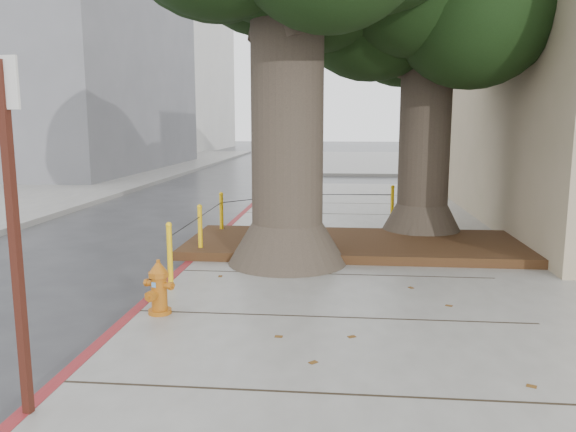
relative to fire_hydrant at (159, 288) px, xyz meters
name	(u,v)px	position (x,y,z in m)	size (l,w,h in m)	color
ground	(290,327)	(1.65, 0.08, -0.49)	(140.00, 140.00, 0.00)	#28282B
sidewalk_far	(426,161)	(7.65, 30.08, -0.41)	(16.00, 20.00, 0.15)	slate
curb_red	(188,267)	(-0.35, 2.58, -0.41)	(0.14, 26.00, 0.16)	maroon
planter_bed	(356,244)	(2.55, 3.98, -0.26)	(6.40, 2.60, 0.16)	black
building_far_grey	(41,55)	(-13.35, 22.08, 5.51)	(12.00, 16.00, 12.00)	slate
building_far_white	(151,68)	(-15.35, 45.08, 7.01)	(12.00, 18.00, 15.00)	silver
bollard_ring	(267,216)	(0.78, 4.45, 0.17)	(3.79, 5.39, 0.95)	yellow
fire_hydrant	(159,288)	(0.00, 0.00, 0.00)	(0.37, 0.37, 0.70)	#B86112
signpost	(13,220)	(-0.30, -2.49, 1.29)	(0.29, 0.08, 2.88)	#471911
car_silver	(464,166)	(7.82, 19.65, 0.07)	(1.33, 3.31, 1.13)	#9C9CA0
car_dark	(109,164)	(-8.73, 19.08, 0.11)	(1.68, 4.14, 1.20)	black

